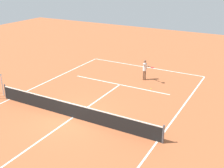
{
  "coord_description": "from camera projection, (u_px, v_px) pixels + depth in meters",
  "views": [
    {
      "loc": [
        -9.64,
        12.38,
        8.37
      ],
      "look_at": [
        -0.37,
        -4.28,
        0.8
      ],
      "focal_mm": 45.69,
      "sensor_mm": 36.0,
      "label": 1
    }
  ],
  "objects": [
    {
      "name": "ground_plane",
      "position": [
        73.0,
        117.0,
        17.5
      ],
      "size": [
        60.0,
        60.0,
        0.0
      ],
      "primitive_type": "plane",
      "color": "#AD5933"
    },
    {
      "name": "court_lines",
      "position": [
        73.0,
        117.0,
        17.5
      ],
      "size": [
        11.07,
        22.78,
        0.01
      ],
      "color": "white",
      "rests_on": "ground"
    },
    {
      "name": "tennis_net",
      "position": [
        72.0,
        110.0,
        17.31
      ],
      "size": [
        11.67,
        0.1,
        1.07
      ],
      "color": "#4C4C51",
      "rests_on": "ground"
    },
    {
      "name": "player_serving",
      "position": [
        145.0,
        68.0,
        23.19
      ],
      "size": [
        1.19,
        0.89,
        1.69
      ],
      "rotation": [
        0.0,
        0.0,
        1.24
      ],
      "color": "brown",
      "rests_on": "ground"
    },
    {
      "name": "tennis_ball",
      "position": [
        151.0,
        89.0,
        21.69
      ],
      "size": [
        0.07,
        0.07,
        0.07
      ],
      "primitive_type": "sphere",
      "color": "#CCE033",
      "rests_on": "ground"
    }
  ]
}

